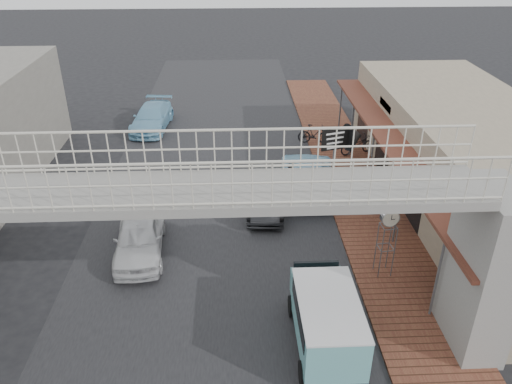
{
  "coord_description": "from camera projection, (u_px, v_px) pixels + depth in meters",
  "views": [
    {
      "loc": [
        0.96,
        -14.57,
        10.86
      ],
      "look_at": [
        1.71,
        2.05,
        1.8
      ],
      "focal_mm": 35.0,
      "sensor_mm": 36.0,
      "label": 1
    }
  ],
  "objects": [
    {
      "name": "footbridge",
      "position": [
        200.0,
        258.0,
        12.91
      ],
      "size": [
        16.4,
        2.4,
        6.34
      ],
      "color": "gray",
      "rests_on": "ground"
    },
    {
      "name": "dark_sedan",
      "position": [
        265.0,
        193.0,
        21.17
      ],
      "size": [
        1.73,
        4.3,
        1.39
      ],
      "primitive_type": "imported",
      "rotation": [
        0.0,
        0.0,
        -0.06
      ],
      "color": "black",
      "rests_on": "ground"
    },
    {
      "name": "street_clock",
      "position": [
        389.0,
        221.0,
        16.35
      ],
      "size": [
        0.64,
        0.54,
        2.55
      ],
      "rotation": [
        0.0,
        0.0,
        0.11
      ],
      "color": "#59595B",
      "rests_on": "sidewalk"
    },
    {
      "name": "angkot_far",
      "position": [
        152.0,
        117.0,
        29.38
      ],
      "size": [
        2.33,
        4.84,
        1.36
      ],
      "primitive_type": "imported",
      "rotation": [
        0.0,
        0.0,
        -0.09
      ],
      "color": "#7CB8D7",
      "rests_on": "ground"
    },
    {
      "name": "road_strip",
      "position": [
        211.0,
        264.0,
        17.94
      ],
      "size": [
        10.0,
        60.0,
        0.01
      ],
      "primitive_type": "cube",
      "color": "black",
      "rests_on": "ground"
    },
    {
      "name": "motorcycle_near",
      "position": [
        357.0,
        144.0,
        25.99
      ],
      "size": [
        2.05,
        1.28,
        1.02
      ],
      "primitive_type": "imported",
      "rotation": [
        0.0,
        0.0,
        1.91
      ],
      "color": "black",
      "rests_on": "sidewalk"
    },
    {
      "name": "angkot_curb",
      "position": [
        307.0,
        175.0,
        22.62
      ],
      "size": [
        2.89,
        5.33,
        1.42
      ],
      "primitive_type": "imported",
      "rotation": [
        0.0,
        0.0,
        3.03
      ],
      "color": "#7CB8D8",
      "rests_on": "ground"
    },
    {
      "name": "motorcycle_far",
      "position": [
        315.0,
        134.0,
        27.16
      ],
      "size": [
        1.88,
        0.82,
        1.09
      ],
      "primitive_type": "imported",
      "rotation": [
        0.0,
        0.0,
        1.4
      ],
      "color": "black",
      "rests_on": "sidewalk"
    },
    {
      "name": "white_hatchback",
      "position": [
        139.0,
        236.0,
        18.25
      ],
      "size": [
        2.01,
        4.34,
        1.44
      ],
      "primitive_type": "imported",
      "rotation": [
        0.0,
        0.0,
        0.07
      ],
      "color": "silver",
      "rests_on": "ground"
    },
    {
      "name": "sidewalk",
      "position": [
        369.0,
        215.0,
        20.8
      ],
      "size": [
        3.0,
        40.0,
        0.1
      ],
      "primitive_type": "cube",
      "color": "brown",
      "rests_on": "ground"
    },
    {
      "name": "angkot_van",
      "position": [
        326.0,
        316.0,
        13.89
      ],
      "size": [
        1.76,
        3.8,
        1.86
      ],
      "rotation": [
        0.0,
        0.0,
        0.0
      ],
      "color": "black",
      "rests_on": "ground"
    },
    {
      "name": "shophouse_row",
      "position": [
        474.0,
        161.0,
        20.92
      ],
      "size": [
        7.2,
        18.0,
        4.0
      ],
      "color": "gray",
      "rests_on": "ground"
    },
    {
      "name": "arrow_sign",
      "position": [
        352.0,
        137.0,
        21.28
      ],
      "size": [
        1.97,
        1.31,
        3.26
      ],
      "rotation": [
        0.0,
        0.0,
        0.29
      ],
      "color": "#59595B",
      "rests_on": "sidewalk"
    },
    {
      "name": "ground",
      "position": [
        211.0,
        264.0,
        17.94
      ],
      "size": [
        120.0,
        120.0,
        0.0
      ],
      "primitive_type": "plane",
      "color": "black",
      "rests_on": "ground"
    }
  ]
}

